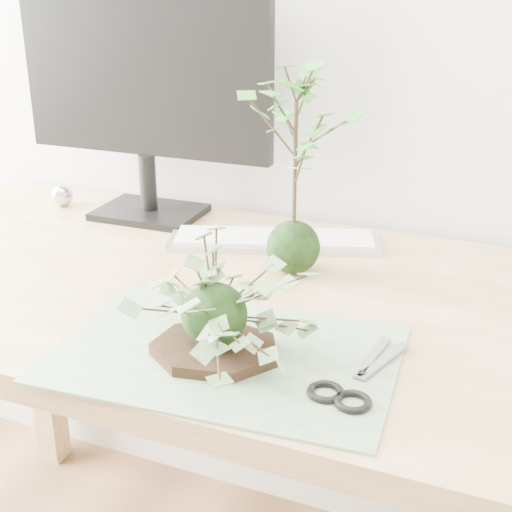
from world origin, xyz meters
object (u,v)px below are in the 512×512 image
at_px(keyboard, 274,240).
at_px(monitor, 144,84).
at_px(desk, 278,344).
at_px(ivy_kokedama, 214,287).
at_px(maple_kokedama, 296,116).

xyz_separation_m(keyboard, monitor, (-0.29, 0.06, 0.26)).
relative_size(desk, ivy_kokedama, 6.56).
bearing_deg(monitor, desk, -35.65).
distance_m(desk, keyboard, 0.24).
height_order(maple_kokedama, keyboard, maple_kokedama).
bearing_deg(ivy_kokedama, maple_kokedama, 90.10).
bearing_deg(monitor, keyboard, -12.05).
bearing_deg(monitor, ivy_kokedama, -53.05).
distance_m(ivy_kokedama, monitor, 0.62).
xyz_separation_m(ivy_kokedama, keyboard, (-0.08, 0.41, -0.10)).
bearing_deg(desk, keyboard, 113.11).
relative_size(desk, keyboard, 3.96).
bearing_deg(maple_kokedama, desk, -83.44).
bearing_deg(ivy_kokedama, keyboard, 100.53).
bearing_deg(desk, maple_kokedama, 96.56).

